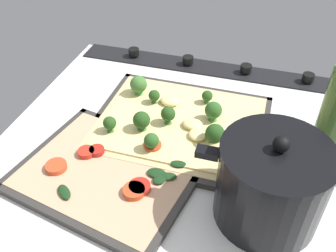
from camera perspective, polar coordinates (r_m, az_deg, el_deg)
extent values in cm
cube|color=silver|center=(74.15, 3.04, -3.79)|extent=(74.42, 66.18, 3.00)
cube|color=black|center=(96.40, 7.41, 8.78)|extent=(71.45, 7.00, 0.80)
cylinder|color=black|center=(95.69, 20.79, 7.01)|extent=(2.80, 2.80, 1.80)
cylinder|color=black|center=(95.15, 11.92, 8.69)|extent=(2.80, 2.80, 1.80)
cylinder|color=black|center=(96.92, 3.09, 10.14)|extent=(2.80, 2.80, 1.80)
cylinder|color=black|center=(100.87, -5.29, 11.29)|extent=(2.80, 2.80, 1.80)
cube|color=#33302D|center=(76.85, 1.75, -0.14)|extent=(35.57, 29.84, 0.50)
cube|color=#33302D|center=(87.65, 4.25, 5.76)|extent=(35.32, 1.51, 1.30)
cube|color=#33302D|center=(66.71, -1.54, -7.36)|extent=(35.32, 1.51, 1.30)
cube|color=#33302D|center=(75.15, 14.39, -2.33)|extent=(1.46, 29.54, 1.30)
cube|color=#33302D|center=(81.64, -9.86, 2.31)|extent=(1.46, 29.54, 1.30)
cube|color=#D3B77F|center=(76.37, 1.76, 0.29)|extent=(33.14, 27.42, 1.00)
cube|color=#EFDB8C|center=(75.93, 1.77, 0.70)|extent=(30.49, 24.69, 0.40)
cone|color=#427635|center=(73.80, -8.86, -0.45)|extent=(1.45, 1.45, 1.08)
sphere|color=#264C1C|center=(72.84, -8.98, 0.47)|extent=(2.63, 2.63, 2.63)
cone|color=#4D8B3F|center=(69.06, -2.53, -3.26)|extent=(1.57, 1.57, 1.11)
sphere|color=#2D5B23|center=(67.96, -2.57, -2.26)|extent=(2.85, 2.85, 2.85)
cone|color=#68AD54|center=(83.57, -4.49, 5.31)|extent=(2.09, 2.09, 1.02)
sphere|color=#427533|center=(82.50, -4.56, 6.42)|extent=(3.81, 3.81, 3.81)
cone|color=#427635|center=(73.36, -4.14, -0.33)|extent=(1.89, 1.89, 1.01)
sphere|color=#264C1C|center=(72.22, -4.21, 0.76)|extent=(3.43, 3.43, 3.43)
cone|color=#427635|center=(74.83, 0.01, 0.86)|extent=(1.63, 1.63, 1.25)
sphere|color=#264C1C|center=(73.75, 0.01, 1.91)|extent=(2.96, 2.96, 2.96)
cone|color=#427635|center=(70.72, 7.07, -2.42)|extent=(2.03, 2.03, 0.97)
sphere|color=#264C1C|center=(69.48, 7.19, -1.28)|extent=(3.69, 3.69, 3.69)
cone|color=#4D8B3F|center=(76.16, 6.89, 1.30)|extent=(1.93, 1.93, 1.21)
sphere|color=#2D5B23|center=(74.99, 7.01, 2.45)|extent=(3.51, 3.51, 3.51)
cone|color=#427635|center=(80.58, -2.12, 3.91)|extent=(1.35, 1.35, 0.93)
sphere|color=#264C1C|center=(79.77, -2.14, 4.72)|extent=(2.46, 2.46, 2.46)
cone|color=#427635|center=(80.98, 6.00, 3.87)|extent=(1.30, 1.30, 0.86)
sphere|color=#264C1C|center=(80.21, 6.06, 4.63)|extent=(2.36, 2.36, 2.36)
ellipsoid|color=#EFDB8C|center=(74.09, 3.65, 0.30)|extent=(4.61, 3.89, 1.48)
ellipsoid|color=#EFDB8C|center=(71.84, 4.60, -1.33)|extent=(5.09, 5.10, 1.29)
ellipsoid|color=#EFDB8C|center=(69.54, 7.95, -3.23)|extent=(4.92, 4.83, 1.49)
ellipsoid|color=#EFDB8C|center=(80.12, 0.26, 3.87)|extent=(4.57, 3.64, 1.51)
cube|color=#33302D|center=(68.11, -9.19, -7.26)|extent=(34.89, 30.44, 0.50)
cube|color=#33302D|center=(74.70, -4.04, -1.22)|extent=(30.22, 7.21, 1.30)
cube|color=#33302D|center=(62.45, -15.61, -13.90)|extent=(30.22, 7.21, 1.30)
cube|color=#33302D|center=(62.52, 2.07, -11.71)|extent=(6.09, 24.65, 1.30)
cube|color=#33302D|center=(75.65, -18.35, -2.97)|extent=(6.09, 24.65, 1.30)
cube|color=tan|center=(67.61, -9.25, -6.85)|extent=(32.07, 27.62, 0.90)
cylinder|color=#D14723|center=(69.12, -16.84, -5.99)|extent=(3.78, 3.78, 1.00)
cylinder|color=#B22319|center=(70.35, -10.91, -3.75)|extent=(2.82, 2.82, 1.00)
cylinder|color=#B22319|center=(63.15, -4.39, -9.35)|extent=(3.71, 3.71, 1.00)
cylinder|color=red|center=(70.44, -12.48, -3.96)|extent=(3.14, 3.14, 1.00)
cylinder|color=#D14723|center=(62.67, -5.27, -9.94)|extent=(3.74, 3.74, 1.00)
cylinder|color=#D14723|center=(70.08, -2.41, -3.10)|extent=(3.42, 3.42, 1.00)
ellipsoid|color=#193819|center=(64.73, -0.06, -7.74)|extent=(3.49, 2.52, 0.60)
ellipsoid|color=#193819|center=(64.24, -1.31, -8.24)|extent=(3.17, 3.17, 0.60)
ellipsoid|color=#193819|center=(64.76, -15.68, -9.75)|extent=(3.90, 3.70, 0.60)
ellipsoid|color=#193819|center=(66.84, 1.38, -5.82)|extent=(3.20, 2.02, 0.60)
ellipsoid|color=#193819|center=(65.27, -1.74, -7.25)|extent=(3.53, 2.36, 0.60)
cylinder|color=black|center=(59.08, 15.48, -8.83)|extent=(16.47, 16.47, 13.15)
cylinder|color=black|center=(54.22, 16.74, -3.93)|extent=(16.80, 16.80, 0.80)
sphere|color=black|center=(53.17, 17.06, -2.68)|extent=(2.40, 2.40, 2.40)
cube|color=black|center=(56.21, 6.10, -4.10)|extent=(3.60, 2.00, 1.20)
cylinder|color=#476B2D|center=(70.81, 24.46, 1.23)|extent=(5.91, 5.91, 18.96)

